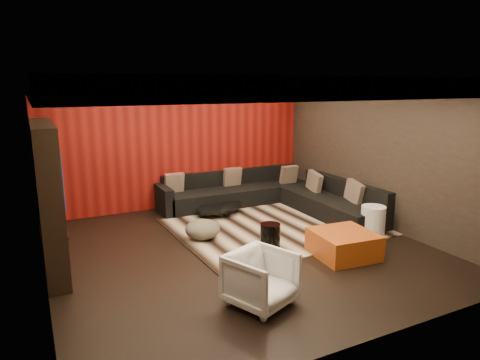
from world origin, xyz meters
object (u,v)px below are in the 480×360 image
armchair (261,279)px  sectional_sofa (272,197)px  coffee_table (220,210)px  drum_stool (270,235)px  white_side_table (373,221)px  orange_ottoman (343,244)px

armchair → sectional_sofa: sectional_sofa is taller
armchair → coffee_table: bearing=51.2°
coffee_table → drum_stool: bearing=-89.4°
armchair → white_side_table: bearing=0.4°
white_side_table → orange_ottoman: size_ratio=0.60×
sectional_sofa → armchair: bearing=-122.6°
drum_stool → white_side_table: (2.01, -0.31, 0.05)m
drum_stool → armchair: size_ratio=0.53×
drum_stool → armchair: armchair is taller
white_side_table → armchair: (-3.10, -1.31, 0.07)m
drum_stool → orange_ottoman: size_ratio=0.44×
white_side_table → armchair: bearing=-157.1°
coffee_table → armchair: (-1.07, -3.66, 0.23)m
drum_stool → armchair: (-1.09, -1.61, 0.12)m
white_side_table → orange_ottoman: 1.26m
drum_stool → armchair: bearing=-124.1°
orange_ottoman → sectional_sofa: sectional_sofa is taller
sectional_sofa → white_side_table: bearing=-71.9°
coffee_table → sectional_sofa: sectional_sofa is taller
white_side_table → sectional_sofa: 2.46m
orange_ottoman → sectional_sofa: bearing=82.7°
orange_ottoman → sectional_sofa: size_ratio=0.25×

